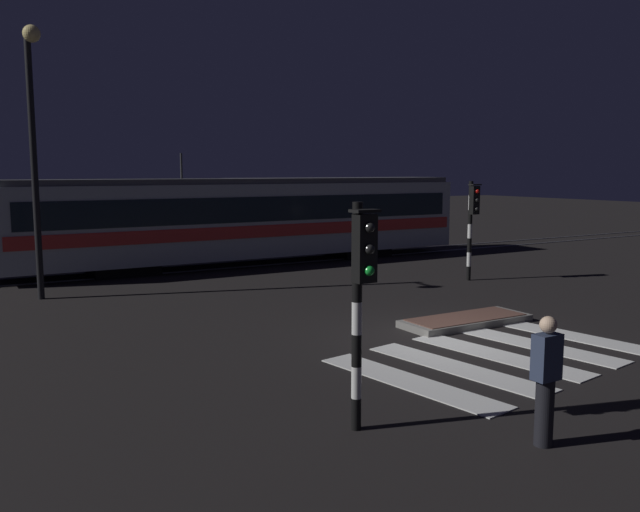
% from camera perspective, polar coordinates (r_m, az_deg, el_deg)
% --- Properties ---
extents(ground_plane, '(120.00, 120.00, 0.00)m').
position_cam_1_polar(ground_plane, '(14.30, 10.78, -7.05)').
color(ground_plane, black).
extents(rail_near, '(80.00, 0.12, 0.03)m').
position_cam_1_polar(rail_near, '(24.21, -7.78, -1.03)').
color(rail_near, '#59595E').
rests_on(rail_near, ground).
extents(rail_far, '(80.00, 0.12, 0.03)m').
position_cam_1_polar(rail_far, '(25.53, -9.02, -0.61)').
color(rail_far, '#59595E').
rests_on(rail_far, ground).
extents(crosswalk_zebra, '(6.21, 4.63, 0.02)m').
position_cam_1_polar(crosswalk_zebra, '(13.24, 15.12, -8.31)').
color(crosswalk_zebra, silver).
rests_on(crosswalk_zebra, ground).
extents(traffic_island, '(3.17, 1.16, 0.18)m').
position_cam_1_polar(traffic_island, '(15.68, 12.50, -5.48)').
color(traffic_island, slate).
rests_on(traffic_island, ground).
extents(traffic_light_corner_far_right, '(0.36, 0.42, 3.20)m').
position_cam_1_polar(traffic_light_corner_far_right, '(21.62, 13.04, 3.44)').
color(traffic_light_corner_far_right, black).
rests_on(traffic_light_corner_far_right, ground).
extents(traffic_light_corner_near_left, '(0.36, 0.42, 3.13)m').
position_cam_1_polar(traffic_light_corner_near_left, '(8.74, 3.57, -2.32)').
color(traffic_light_corner_near_left, black).
rests_on(traffic_light_corner_near_left, ground).
extents(street_lamp_trackside_left, '(0.44, 1.21, 7.19)m').
position_cam_1_polar(street_lamp_trackside_left, '(19.33, -23.55, 9.82)').
color(street_lamp_trackside_left, black).
rests_on(street_lamp_trackside_left, ground).
extents(tram, '(17.80, 2.58, 4.15)m').
position_cam_1_polar(tram, '(25.13, -6.06, 3.29)').
color(tram, '#B2BCC1').
rests_on(tram, ground).
extents(pedestrian_waiting_at_kerb, '(0.36, 0.24, 1.71)m').
position_cam_1_polar(pedestrian_waiting_at_kerb, '(9.05, 18.96, -10.11)').
color(pedestrian_waiting_at_kerb, black).
rests_on(pedestrian_waiting_at_kerb, ground).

